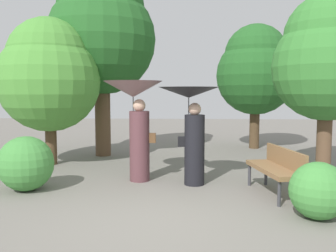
{
  "coord_description": "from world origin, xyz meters",
  "views": [
    {
      "loc": [
        0.4,
        -5.19,
        1.83
      ],
      "look_at": [
        0.0,
        2.65,
        1.1
      ],
      "focal_mm": 38.55,
      "sensor_mm": 36.0,
      "label": 1
    }
  ],
  "objects_px": {
    "tree_near_right": "(256,69)",
    "tree_mid_right": "(327,58)",
    "person_right": "(191,117)",
    "tree_near_left": "(101,30)",
    "park_bench": "(277,166)",
    "person_left": "(135,109)",
    "tree_mid_left": "(49,74)"
  },
  "relations": [
    {
      "from": "tree_near_right",
      "to": "tree_mid_right",
      "type": "distance_m",
      "value": 3.97
    },
    {
      "from": "tree_near_left",
      "to": "tree_mid_left",
      "type": "distance_m",
      "value": 2.15
    },
    {
      "from": "person_left",
      "to": "tree_near_left",
      "type": "xyz_separation_m",
      "value": [
        -1.38,
        2.96,
        2.09
      ]
    },
    {
      "from": "tree_near_left",
      "to": "tree_mid_left",
      "type": "relative_size",
      "value": 1.47
    },
    {
      "from": "person_right",
      "to": "tree_mid_right",
      "type": "relative_size",
      "value": 0.49
    },
    {
      "from": "person_left",
      "to": "person_right",
      "type": "relative_size",
      "value": 1.07
    },
    {
      "from": "tree_near_right",
      "to": "tree_mid_right",
      "type": "height_order",
      "value": "tree_near_right"
    },
    {
      "from": "tree_mid_left",
      "to": "tree_mid_right",
      "type": "relative_size",
      "value": 0.94
    },
    {
      "from": "person_right",
      "to": "tree_mid_left",
      "type": "bearing_deg",
      "value": 61.16
    },
    {
      "from": "person_left",
      "to": "person_right",
      "type": "height_order",
      "value": "person_left"
    },
    {
      "from": "person_left",
      "to": "tree_near_left",
      "type": "height_order",
      "value": "tree_near_left"
    },
    {
      "from": "tree_mid_left",
      "to": "tree_mid_right",
      "type": "xyz_separation_m",
      "value": [
        6.47,
        -0.91,
        0.28
      ]
    },
    {
      "from": "tree_near_right",
      "to": "tree_mid_left",
      "type": "height_order",
      "value": "tree_near_right"
    },
    {
      "from": "park_bench",
      "to": "tree_mid_right",
      "type": "xyz_separation_m",
      "value": [
        1.4,
        1.58,
        2.07
      ]
    },
    {
      "from": "tree_near_left",
      "to": "tree_mid_right",
      "type": "distance_m",
      "value": 6.0
    },
    {
      "from": "person_right",
      "to": "tree_mid_right",
      "type": "distance_m",
      "value": 3.32
    },
    {
      "from": "person_left",
      "to": "park_bench",
      "type": "bearing_deg",
      "value": -109.8
    },
    {
      "from": "person_left",
      "to": "tree_mid_left",
      "type": "relative_size",
      "value": 0.56
    },
    {
      "from": "person_left",
      "to": "tree_mid_left",
      "type": "bearing_deg",
      "value": 55.31
    },
    {
      "from": "tree_near_right",
      "to": "tree_mid_right",
      "type": "bearing_deg",
      "value": -78.51
    },
    {
      "from": "park_bench",
      "to": "tree_near_left",
      "type": "height_order",
      "value": "tree_near_left"
    },
    {
      "from": "person_left",
      "to": "tree_mid_right",
      "type": "distance_m",
      "value": 4.27
    },
    {
      "from": "person_right",
      "to": "tree_near_left",
      "type": "xyz_separation_m",
      "value": [
        -2.52,
        3.23,
        2.24
      ]
    },
    {
      "from": "person_left",
      "to": "tree_near_right",
      "type": "distance_m",
      "value": 5.73
    },
    {
      "from": "park_bench",
      "to": "person_left",
      "type": "bearing_deg",
      "value": -119.25
    },
    {
      "from": "person_left",
      "to": "tree_near_right",
      "type": "xyz_separation_m",
      "value": [
        3.28,
        4.57,
        1.08
      ]
    },
    {
      "from": "tree_near_right",
      "to": "tree_mid_right",
      "type": "xyz_separation_m",
      "value": [
        0.79,
        -3.89,
        -0.0
      ]
    },
    {
      "from": "park_bench",
      "to": "tree_mid_left",
      "type": "bearing_deg",
      "value": -126.77
    },
    {
      "from": "person_left",
      "to": "park_bench",
      "type": "xyz_separation_m",
      "value": [
        2.67,
        -0.9,
        -0.99
      ]
    },
    {
      "from": "park_bench",
      "to": "tree_mid_left",
      "type": "distance_m",
      "value": 5.92
    },
    {
      "from": "tree_mid_right",
      "to": "tree_near_left",
      "type": "bearing_deg",
      "value": 157.25
    },
    {
      "from": "person_right",
      "to": "tree_near_right",
      "type": "distance_m",
      "value": 5.43
    }
  ]
}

